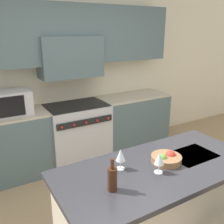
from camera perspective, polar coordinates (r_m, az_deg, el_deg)
back_cabinetry at (r=4.00m, az=-10.21°, el=11.60°), size 10.00×0.46×2.70m
back_counter at (r=4.05m, az=-8.07°, el=-4.63°), size 3.41×0.62×0.94m
range_stove at (r=4.04m, az=-7.95°, el=-4.74°), size 0.94×0.70×0.94m
microwave at (r=3.62m, az=-22.66°, el=1.92°), size 0.58×0.41×0.32m
kitchen_island at (r=2.52m, az=10.03°, el=-20.85°), size 1.83×0.85×0.90m
wine_bottle at (r=1.89m, az=0.07°, el=-14.96°), size 0.07×0.07×0.26m
wine_glass_near at (r=2.11m, az=10.74°, el=-10.52°), size 0.08×0.08×0.19m
wine_glass_far at (r=2.13m, az=1.96°, el=-9.93°), size 0.08×0.08×0.19m
fruit_bowl at (r=2.33m, az=12.31°, el=-10.33°), size 0.27×0.27×0.10m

